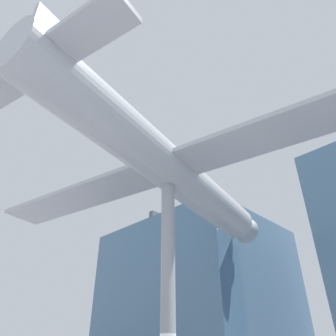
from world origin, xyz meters
The scene contains 3 objects.
glass_pavilion_left centered at (-8.43, 11.54, 5.33)m, with size 11.71×10.33×11.24m.
support_pylon_central centered at (0.00, 0.00, 3.78)m, with size 0.49×0.49×7.56m.
suspended_airplane centered at (-0.06, 0.26, 8.42)m, with size 18.61×15.79×2.85m.
Camera 1 is at (7.87, -7.88, 1.66)m, focal length 35.00 mm.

